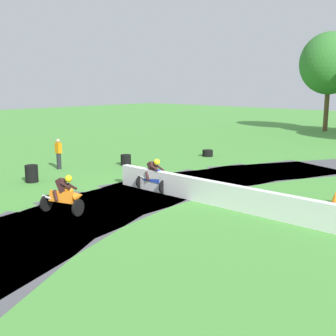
% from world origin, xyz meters
% --- Properties ---
extents(ground_plane, '(120.00, 120.00, 0.00)m').
position_xyz_m(ground_plane, '(0.00, 0.00, 0.00)').
color(ground_plane, '#4C933D').
extents(track_asphalt, '(9.04, 27.69, 0.01)m').
position_xyz_m(track_asphalt, '(1.01, -0.01, 0.00)').
color(track_asphalt, '#515156').
rests_on(track_asphalt, ground).
extents(safety_barrier, '(15.53, 0.44, 0.90)m').
position_xyz_m(safety_barrier, '(5.81, -0.05, 0.45)').
color(safety_barrier, white).
rests_on(safety_barrier, ground).
extents(motorcycle_lead_blue, '(1.69, 0.71, 1.42)m').
position_xyz_m(motorcycle_lead_blue, '(-0.06, 0.00, 0.66)').
color(motorcycle_lead_blue, black).
rests_on(motorcycle_lead_blue, ground).
extents(motorcycle_chase_orange, '(1.68, 1.15, 1.43)m').
position_xyz_m(motorcycle_chase_orange, '(-0.13, -4.45, 0.64)').
color(motorcycle_chase_orange, black).
rests_on(motorcycle_chase_orange, ground).
extents(tire_stack_near, '(0.66, 0.66, 0.40)m').
position_xyz_m(tire_stack_near, '(-3.91, 8.71, 0.20)').
color(tire_stack_near, black).
rests_on(tire_stack_near, ground).
extents(tire_stack_mid_a, '(0.58, 0.58, 0.60)m').
position_xyz_m(tire_stack_mid_a, '(-5.41, 3.17, 0.30)').
color(tire_stack_mid_a, black).
rests_on(tire_stack_mid_a, ground).
extents(tire_stack_mid_b, '(0.59, 0.59, 0.80)m').
position_xyz_m(tire_stack_mid_b, '(-5.46, -2.65, 0.40)').
color(tire_stack_mid_b, black).
rests_on(tire_stack_mid_b, ground).
extents(track_marshal, '(0.34, 0.24, 1.63)m').
position_xyz_m(track_marshal, '(-7.23, 0.02, 0.82)').
color(track_marshal, '#232328').
rests_on(track_marshal, ground).
extents(traffic_cone, '(0.28, 0.28, 0.44)m').
position_xyz_m(traffic_cone, '(6.36, 3.38, 0.22)').
color(traffic_cone, orange).
rests_on(traffic_cone, ground).
extents(tree_far_left, '(5.50, 5.50, 9.24)m').
position_xyz_m(tree_far_left, '(-4.69, 28.20, 6.34)').
color(tree_far_left, brown).
rests_on(tree_far_left, ground).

